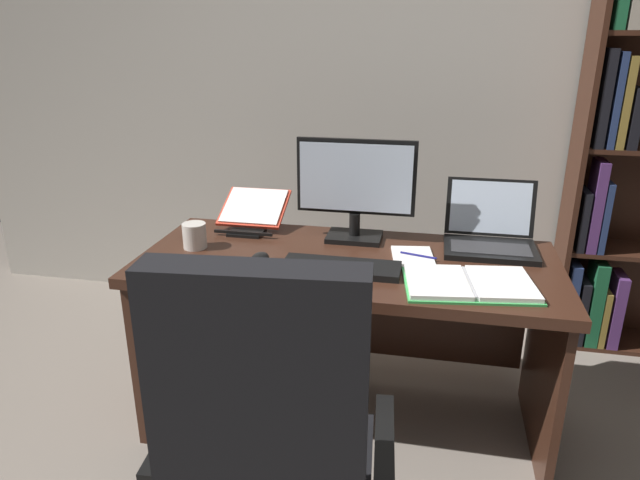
{
  "coord_description": "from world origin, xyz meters",
  "views": [
    {
      "loc": [
        0.13,
        -0.93,
        1.51
      ],
      "look_at": [
        -0.26,
        0.97,
        0.8
      ],
      "focal_mm": 31.96,
      "sensor_mm": 36.0,
      "label": 1
    }
  ],
  "objects_px": {
    "monitor": "(356,190)",
    "pen": "(418,255)",
    "keyboard": "(341,267)",
    "coffee_mug": "(195,236)",
    "laptop": "(490,235)",
    "notepad": "(413,257)",
    "reading_stand_with_book": "(253,211)",
    "desk": "(349,298)",
    "open_binder": "(469,284)",
    "office_chair": "(272,478)",
    "computer_mouse": "(260,259)"
  },
  "relations": [
    {
      "from": "monitor",
      "to": "pen",
      "type": "height_order",
      "value": "monitor"
    },
    {
      "from": "keyboard",
      "to": "monitor",
      "type": "bearing_deg",
      "value": 90.0
    },
    {
      "from": "pen",
      "to": "coffee_mug",
      "type": "relative_size",
      "value": 1.41
    },
    {
      "from": "laptop",
      "to": "notepad",
      "type": "height_order",
      "value": "laptop"
    },
    {
      "from": "notepad",
      "to": "laptop",
      "type": "bearing_deg",
      "value": 31.28
    },
    {
      "from": "keyboard",
      "to": "reading_stand_with_book",
      "type": "relative_size",
      "value": 1.46
    },
    {
      "from": "desk",
      "to": "laptop",
      "type": "bearing_deg",
      "value": 16.13
    },
    {
      "from": "open_binder",
      "to": "pen",
      "type": "bearing_deg",
      "value": 121.1
    },
    {
      "from": "monitor",
      "to": "coffee_mug",
      "type": "distance_m",
      "value": 0.66
    },
    {
      "from": "monitor",
      "to": "keyboard",
      "type": "bearing_deg",
      "value": -90.0
    },
    {
      "from": "office_chair",
      "to": "notepad",
      "type": "relative_size",
      "value": 5.15
    },
    {
      "from": "office_chair",
      "to": "pen",
      "type": "height_order",
      "value": "office_chair"
    },
    {
      "from": "open_binder",
      "to": "pen",
      "type": "height_order",
      "value": "open_binder"
    },
    {
      "from": "notepad",
      "to": "coffee_mug",
      "type": "xyz_separation_m",
      "value": [
        -0.84,
        -0.06,
        0.04
      ]
    },
    {
      "from": "laptop",
      "to": "open_binder",
      "type": "bearing_deg",
      "value": -103.03
    },
    {
      "from": "keyboard",
      "to": "pen",
      "type": "relative_size",
      "value": 3.0
    },
    {
      "from": "notepad",
      "to": "keyboard",
      "type": "bearing_deg",
      "value": -145.76
    },
    {
      "from": "laptop",
      "to": "notepad",
      "type": "distance_m",
      "value": 0.34
    },
    {
      "from": "pen",
      "to": "coffee_mug",
      "type": "xyz_separation_m",
      "value": [
        -0.86,
        -0.06,
        0.04
      ]
    },
    {
      "from": "desk",
      "to": "notepad",
      "type": "height_order",
      "value": "notepad"
    },
    {
      "from": "monitor",
      "to": "reading_stand_with_book",
      "type": "distance_m",
      "value": 0.48
    },
    {
      "from": "laptop",
      "to": "coffee_mug",
      "type": "bearing_deg",
      "value": -168.48
    },
    {
      "from": "computer_mouse",
      "to": "open_binder",
      "type": "height_order",
      "value": "computer_mouse"
    },
    {
      "from": "office_chair",
      "to": "pen",
      "type": "distance_m",
      "value": 1.0
    },
    {
      "from": "desk",
      "to": "office_chair",
      "type": "relative_size",
      "value": 1.44
    },
    {
      "from": "monitor",
      "to": "coffee_mug",
      "type": "xyz_separation_m",
      "value": [
        -0.6,
        -0.22,
        -0.16
      ]
    },
    {
      "from": "office_chair",
      "to": "coffee_mug",
      "type": "height_order",
      "value": "office_chair"
    },
    {
      "from": "pen",
      "to": "coffee_mug",
      "type": "height_order",
      "value": "coffee_mug"
    },
    {
      "from": "office_chair",
      "to": "keyboard",
      "type": "xyz_separation_m",
      "value": [
        0.05,
        0.75,
        0.27
      ]
    },
    {
      "from": "laptop",
      "to": "computer_mouse",
      "type": "distance_m",
      "value": 0.9
    },
    {
      "from": "office_chair",
      "to": "notepad",
      "type": "distance_m",
      "value": 1.0
    },
    {
      "from": "keyboard",
      "to": "notepad",
      "type": "xyz_separation_m",
      "value": [
        0.25,
        0.17,
        -0.01
      ]
    },
    {
      "from": "computer_mouse",
      "to": "reading_stand_with_book",
      "type": "height_order",
      "value": "reading_stand_with_book"
    },
    {
      "from": "keyboard",
      "to": "pen",
      "type": "bearing_deg",
      "value": 32.19
    },
    {
      "from": "keyboard",
      "to": "laptop",
      "type": "bearing_deg",
      "value": 32.67
    },
    {
      "from": "reading_stand_with_book",
      "to": "notepad",
      "type": "xyz_separation_m",
      "value": [
        0.7,
        -0.24,
        -0.07
      ]
    },
    {
      "from": "keyboard",
      "to": "office_chair",
      "type": "bearing_deg",
      "value": -93.64
    },
    {
      "from": "coffee_mug",
      "to": "office_chair",
      "type": "bearing_deg",
      "value": -57.32
    },
    {
      "from": "desk",
      "to": "laptop",
      "type": "distance_m",
      "value": 0.6
    },
    {
      "from": "open_binder",
      "to": "coffee_mug",
      "type": "xyz_separation_m",
      "value": [
        -1.04,
        0.16,
        0.04
      ]
    },
    {
      "from": "computer_mouse",
      "to": "open_binder",
      "type": "distance_m",
      "value": 0.74
    },
    {
      "from": "reading_stand_with_book",
      "to": "pen",
      "type": "xyz_separation_m",
      "value": [
        0.72,
        -0.24,
        -0.06
      ]
    },
    {
      "from": "laptop",
      "to": "keyboard",
      "type": "bearing_deg",
      "value": -147.33
    },
    {
      "from": "keyboard",
      "to": "open_binder",
      "type": "bearing_deg",
      "value": -6.46
    },
    {
      "from": "desk",
      "to": "monitor",
      "type": "xyz_separation_m",
      "value": [
        -0.01,
        0.15,
        0.4
      ]
    },
    {
      "from": "desk",
      "to": "monitor",
      "type": "bearing_deg",
      "value": 92.09
    },
    {
      "from": "laptop",
      "to": "keyboard",
      "type": "xyz_separation_m",
      "value": [
        -0.53,
        -0.34,
        -0.04
      ]
    },
    {
      "from": "notepad",
      "to": "pen",
      "type": "xyz_separation_m",
      "value": [
        0.02,
        0.0,
        0.01
      ]
    },
    {
      "from": "office_chair",
      "to": "notepad",
      "type": "bearing_deg",
      "value": 67.14
    },
    {
      "from": "keyboard",
      "to": "coffee_mug",
      "type": "distance_m",
      "value": 0.61
    }
  ]
}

